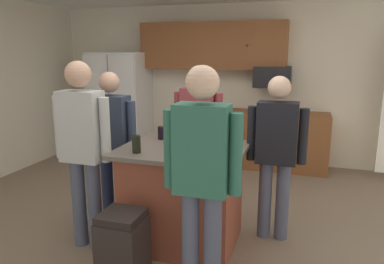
{
  "coord_description": "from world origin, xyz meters",
  "views": [
    {
      "loc": [
        1.1,
        -3.29,
        1.85
      ],
      "look_at": [
        0.04,
        0.1,
        1.05
      ],
      "focal_mm": 33.93,
      "sensor_mm": 36.0,
      "label": 1
    }
  ],
  "objects_px": {
    "person_guest_left": "(83,143)",
    "mug_ceramic_white": "(182,135)",
    "mug_blue_stoneware": "(219,151)",
    "microwave_over_range": "(273,77)",
    "kitchen_island": "(183,195)",
    "refrigerator": "(120,105)",
    "glass_short_whisky": "(161,133)",
    "serving_tray": "(193,146)",
    "glass_dark_ale": "(136,144)",
    "person_host_foreground": "(276,148)",
    "person_elder_center": "(112,137)",
    "trash_bin": "(123,248)",
    "person_guest_right": "(202,170)",
    "person_guest_by_door": "(198,128)",
    "tumbler_amber": "(217,151)"
  },
  "relations": [
    {
      "from": "refrigerator",
      "to": "person_guest_left",
      "type": "xyz_separation_m",
      "value": [
        1.19,
        -2.91,
        0.12
      ]
    },
    {
      "from": "glass_short_whisky",
      "to": "glass_dark_ale",
      "type": "bearing_deg",
      "value": -92.0
    },
    {
      "from": "person_guest_left",
      "to": "glass_dark_ale",
      "type": "xyz_separation_m",
      "value": [
        0.52,
        0.05,
        0.02
      ]
    },
    {
      "from": "kitchen_island",
      "to": "refrigerator",
      "type": "bearing_deg",
      "value": 128.33
    },
    {
      "from": "person_guest_left",
      "to": "serving_tray",
      "type": "xyz_separation_m",
      "value": [
        0.95,
        0.34,
        -0.04
      ]
    },
    {
      "from": "kitchen_island",
      "to": "serving_tray",
      "type": "height_order",
      "value": "serving_tray"
    },
    {
      "from": "glass_short_whisky",
      "to": "serving_tray",
      "type": "height_order",
      "value": "glass_short_whisky"
    },
    {
      "from": "refrigerator",
      "to": "trash_bin",
      "type": "bearing_deg",
      "value": -61.77
    },
    {
      "from": "refrigerator",
      "to": "microwave_over_range",
      "type": "bearing_deg",
      "value": 2.61
    },
    {
      "from": "kitchen_island",
      "to": "person_host_foreground",
      "type": "relative_size",
      "value": 0.71
    },
    {
      "from": "mug_blue_stoneware",
      "to": "microwave_over_range",
      "type": "bearing_deg",
      "value": 86.61
    },
    {
      "from": "person_host_foreground",
      "to": "mug_blue_stoneware",
      "type": "xyz_separation_m",
      "value": [
        -0.44,
        -0.55,
        0.09
      ]
    },
    {
      "from": "mug_blue_stoneware",
      "to": "person_guest_by_door",
      "type": "bearing_deg",
      "value": 115.64
    },
    {
      "from": "refrigerator",
      "to": "person_guest_by_door",
      "type": "distance_m",
      "value": 2.63
    },
    {
      "from": "person_elder_center",
      "to": "kitchen_island",
      "type": "bearing_deg",
      "value": -0.0
    },
    {
      "from": "microwave_over_range",
      "to": "kitchen_island",
      "type": "bearing_deg",
      "value": -101.78
    },
    {
      "from": "microwave_over_range",
      "to": "serving_tray",
      "type": "bearing_deg",
      "value": -99.78
    },
    {
      "from": "microwave_over_range",
      "to": "kitchen_island",
      "type": "xyz_separation_m",
      "value": [
        -0.56,
        -2.7,
        -0.96
      ]
    },
    {
      "from": "kitchen_island",
      "to": "glass_short_whisky",
      "type": "height_order",
      "value": "glass_short_whisky"
    },
    {
      "from": "kitchen_island",
      "to": "microwave_over_range",
      "type": "bearing_deg",
      "value": 78.22
    },
    {
      "from": "person_host_foreground",
      "to": "person_guest_by_door",
      "type": "xyz_separation_m",
      "value": [
        -0.92,
        0.45,
        0.05
      ]
    },
    {
      "from": "mug_ceramic_white",
      "to": "glass_dark_ale",
      "type": "xyz_separation_m",
      "value": [
        -0.23,
        -0.57,
        0.02
      ]
    },
    {
      "from": "person_guest_left",
      "to": "mug_ceramic_white",
      "type": "height_order",
      "value": "person_guest_left"
    },
    {
      "from": "glass_dark_ale",
      "to": "serving_tray",
      "type": "distance_m",
      "value": 0.52
    },
    {
      "from": "person_host_foreground",
      "to": "glass_short_whisky",
      "type": "bearing_deg",
      "value": -17.73
    },
    {
      "from": "person_guest_right",
      "to": "person_guest_by_door",
      "type": "relative_size",
      "value": 1.04
    },
    {
      "from": "person_host_foreground",
      "to": "serving_tray",
      "type": "bearing_deg",
      "value": 2.47
    },
    {
      "from": "microwave_over_range",
      "to": "tumbler_amber",
      "type": "xyz_separation_m",
      "value": [
        -0.16,
        -3.0,
        -0.4
      ]
    },
    {
      "from": "person_guest_left",
      "to": "mug_blue_stoneware",
      "type": "height_order",
      "value": "person_guest_left"
    },
    {
      "from": "kitchen_island",
      "to": "person_elder_center",
      "type": "height_order",
      "value": "person_elder_center"
    },
    {
      "from": "glass_dark_ale",
      "to": "trash_bin",
      "type": "relative_size",
      "value": 0.26
    },
    {
      "from": "person_guest_left",
      "to": "mug_ceramic_white",
      "type": "relative_size",
      "value": 14.28
    },
    {
      "from": "tumbler_amber",
      "to": "trash_bin",
      "type": "height_order",
      "value": "tumbler_amber"
    },
    {
      "from": "person_guest_left",
      "to": "serving_tray",
      "type": "distance_m",
      "value": 1.01
    },
    {
      "from": "person_host_foreground",
      "to": "mug_ceramic_white",
      "type": "xyz_separation_m",
      "value": [
        -0.93,
        -0.08,
        0.09
      ]
    },
    {
      "from": "kitchen_island",
      "to": "glass_dark_ale",
      "type": "height_order",
      "value": "glass_dark_ale"
    },
    {
      "from": "person_host_foreground",
      "to": "mug_blue_stoneware",
      "type": "relative_size",
      "value": 12.13
    },
    {
      "from": "microwave_over_range",
      "to": "mug_ceramic_white",
      "type": "bearing_deg",
      "value": -105.37
    },
    {
      "from": "refrigerator",
      "to": "serving_tray",
      "type": "bearing_deg",
      "value": -50.29
    },
    {
      "from": "tumbler_amber",
      "to": "glass_short_whisky",
      "type": "distance_m",
      "value": 0.9
    },
    {
      "from": "person_host_foreground",
      "to": "glass_dark_ale",
      "type": "xyz_separation_m",
      "value": [
        -1.16,
        -0.65,
        0.11
      ]
    },
    {
      "from": "mug_ceramic_white",
      "to": "serving_tray",
      "type": "height_order",
      "value": "mug_ceramic_white"
    },
    {
      "from": "person_guest_left",
      "to": "person_elder_center",
      "type": "distance_m",
      "value": 0.59
    },
    {
      "from": "glass_short_whisky",
      "to": "mug_blue_stoneware",
      "type": "bearing_deg",
      "value": -31.34
    },
    {
      "from": "tumbler_amber",
      "to": "trash_bin",
      "type": "bearing_deg",
      "value": -146.07
    },
    {
      "from": "refrigerator",
      "to": "serving_tray",
      "type": "height_order",
      "value": "refrigerator"
    },
    {
      "from": "refrigerator",
      "to": "glass_short_whisky",
      "type": "distance_m",
      "value": 2.9
    },
    {
      "from": "mug_ceramic_white",
      "to": "tumbler_amber",
      "type": "distance_m",
      "value": 0.78
    },
    {
      "from": "tumbler_amber",
      "to": "glass_dark_ale",
      "type": "xyz_separation_m",
      "value": [
        -0.73,
        0.02,
        -0.0
      ]
    },
    {
      "from": "person_guest_left",
      "to": "person_elder_center",
      "type": "xyz_separation_m",
      "value": [
        -0.04,
        0.58,
        -0.09
      ]
    }
  ]
}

